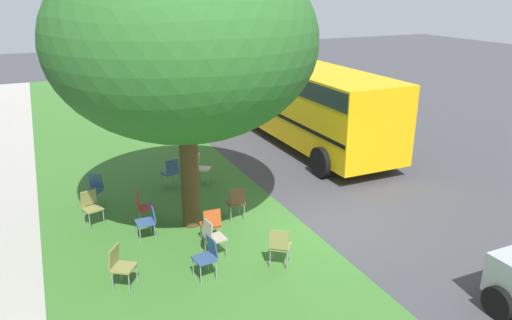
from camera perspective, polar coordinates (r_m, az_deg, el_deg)
The scene contains 16 objects.
ground at distance 12.15m, azimuth 7.01°, elevation -7.73°, with size 80.00×80.00×0.00m, color #424247.
grass_verge at distance 11.00m, azimuth -7.68°, elevation -10.87°, with size 48.00×6.00×0.01m, color #3D752D.
street_tree at distance 10.99m, azimuth -8.56°, elevation 13.56°, with size 5.92×5.92×6.63m.
chair_0 at distance 10.23m, azimuth 2.80°, elevation -9.87°, with size 0.58×0.58×0.88m.
chair_1 at distance 12.18m, azimuth -2.35°, elevation -4.81°, with size 0.44×0.43×0.88m.
chair_2 at distance 12.61m, azimuth -18.80°, elevation -5.03°, with size 0.53×0.52×0.88m.
chair_3 at distance 9.92m, azimuth -5.74°, elevation -10.95°, with size 0.47×0.47×0.88m.
chair_4 at distance 14.34m, azimuth -9.96°, elevation -1.26°, with size 0.51×0.50×0.88m.
chair_5 at distance 11.55m, azimuth -12.58°, elevation -6.73°, with size 0.43×0.43×0.88m.
chair_6 at distance 10.59m, azimuth -5.15°, elevation -8.84°, with size 0.46×0.47×0.88m.
chair_7 at distance 12.26m, azimuth -13.12°, elevation -5.18°, with size 0.46×0.46×0.88m.
chair_8 at distance 13.64m, azimuth -18.50°, elevation -3.12°, with size 0.59×0.58×0.88m.
chair_9 at distance 14.59m, azimuth -6.50°, elevation -0.71°, with size 0.57×0.58×0.88m.
chair_10 at distance 9.93m, azimuth -15.70°, elevation -11.63°, with size 0.58×0.58×0.88m.
chair_11 at distance 11.13m, azimuth -5.30°, elevation -7.37°, with size 0.44×0.44×0.88m.
school_bus at distance 18.65m, azimuth 4.68°, elevation 7.79°, with size 10.40×2.80×2.88m.
Camera 1 is at (-9.15, 5.77, 5.54)m, focal length 34.06 mm.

